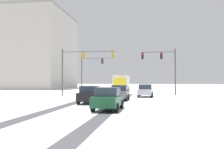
% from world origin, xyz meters
% --- Properties ---
extents(wheel_track_left_lane, '(1.02, 34.34, 0.01)m').
position_xyz_m(wheel_track_left_lane, '(-2.92, 15.61, 0.00)').
color(wheel_track_left_lane, '#4C4C51').
rests_on(wheel_track_left_lane, ground).
extents(wheel_track_right_lane, '(0.92, 34.34, 0.01)m').
position_xyz_m(wheel_track_right_lane, '(1.27, 15.61, 0.00)').
color(wheel_track_right_lane, '#4C4C51').
rests_on(wheel_track_right_lane, ground).
extents(sidewalk_kerb_right, '(4.00, 34.34, 0.12)m').
position_xyz_m(sidewalk_kerb_right, '(9.13, 14.05, 0.06)').
color(sidewalk_kerb_right, white).
rests_on(sidewalk_kerb_right, ground).
extents(traffic_signal_near_left, '(7.49, 0.50, 6.50)m').
position_xyz_m(traffic_signal_near_left, '(-5.10, 27.29, 4.70)').
color(traffic_signal_near_left, '#47474C').
rests_on(traffic_signal_near_left, ground).
extents(traffic_signal_far_left, '(5.49, 0.38, 6.50)m').
position_xyz_m(traffic_signal_far_left, '(-6.26, 37.20, 4.39)').
color(traffic_signal_far_left, '#47474C').
rests_on(traffic_signal_far_left, ground).
extents(traffic_signal_near_right, '(4.79, 0.44, 6.50)m').
position_xyz_m(traffic_signal_near_right, '(6.12, 29.17, 4.59)').
color(traffic_signal_near_right, '#47474C').
rests_on(traffic_signal_near_right, ground).
extents(car_silver_lead, '(2.02, 4.19, 1.62)m').
position_xyz_m(car_silver_lead, '(3.67, 26.80, 0.82)').
color(car_silver_lead, '#B7BABF').
rests_on(car_silver_lead, ground).
extents(car_grey_second, '(1.84, 4.10, 1.62)m').
position_xyz_m(car_grey_second, '(0.95, 21.31, 0.82)').
color(car_grey_second, slate).
rests_on(car_grey_second, ground).
extents(car_black_third, '(2.00, 4.19, 1.62)m').
position_xyz_m(car_black_third, '(-1.39, 17.09, 0.82)').
color(car_black_third, black).
rests_on(car_black_third, ground).
extents(car_dark_green_fourth, '(1.91, 4.14, 1.62)m').
position_xyz_m(car_dark_green_fourth, '(1.13, 12.19, 0.82)').
color(car_dark_green_fourth, '#194C2D').
rests_on(car_dark_green_fourth, ground).
extents(bus_oncoming, '(2.68, 11.00, 3.38)m').
position_xyz_m(bus_oncoming, '(-2.18, 51.34, 1.99)').
color(bus_oncoming, silver).
rests_on(bus_oncoming, ground).
extents(box_truck_delivery, '(2.46, 7.46, 3.02)m').
position_xyz_m(box_truck_delivery, '(-0.93, 41.77, 1.63)').
color(box_truck_delivery, yellow).
rests_on(box_truck_delivery, ground).
extents(office_building_far_left_block, '(26.69, 21.61, 20.45)m').
position_xyz_m(office_building_far_left_block, '(-30.65, 57.21, 10.23)').
color(office_building_far_left_block, '#B2ADA3').
rests_on(office_building_far_left_block, ground).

